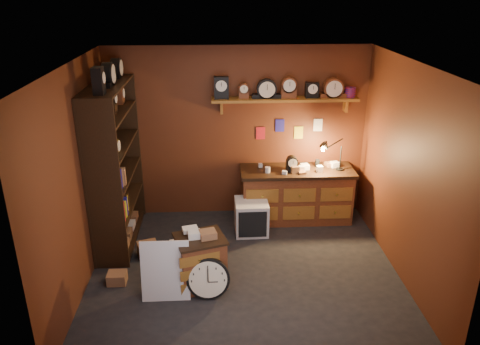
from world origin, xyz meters
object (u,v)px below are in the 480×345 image
object	(u,v)px
low_cabinet	(201,259)
big_round_clock	(208,279)
workbench	(296,192)
shelving_unit	(112,160)

from	to	relation	value
low_cabinet	big_round_clock	bearing A→B (deg)	-87.51
workbench	big_round_clock	distance (m)	2.41
workbench	big_round_clock	xyz separation A→B (m)	(-1.38, -1.97, -0.22)
workbench	low_cabinet	distance (m)	2.26
shelving_unit	low_cabinet	bearing A→B (deg)	-44.61
big_round_clock	workbench	bearing A→B (deg)	55.01
shelving_unit	workbench	xyz separation A→B (m)	(2.70, 0.49, -0.78)
shelving_unit	workbench	size ratio (longest dim) A/B	1.46
shelving_unit	workbench	distance (m)	2.85
shelving_unit	big_round_clock	distance (m)	2.22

